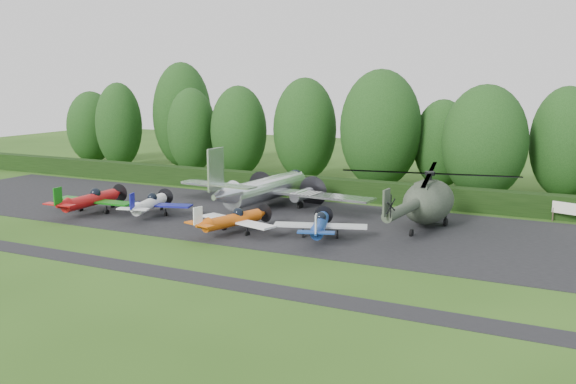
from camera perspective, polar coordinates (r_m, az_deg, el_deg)
The scene contains 21 objects.
ground at distance 46.89m, azimuth -10.33°, elevation -4.48°, with size 160.00×160.00×0.00m, color #254714.
apron at distance 54.99m, azimuth -4.11°, elevation -2.16°, with size 70.00×18.00×0.01m, color black.
taxiway_verge at distance 42.42m, azimuth -15.19°, elevation -6.24°, with size 70.00×2.00×0.00m, color black.
hedgerow at distance 64.51m, azimuth 0.84°, elevation -0.29°, with size 90.00×1.60×2.00m, color black.
transport_plane at distance 57.93m, azimuth -2.06°, elevation 0.29°, with size 19.90×15.26×6.38m.
light_plane_red at distance 58.13m, azimuth -17.13°, elevation -0.67°, with size 7.75×8.15×2.98m.
light_plane_white at distance 55.72m, azimuth -12.18°, elevation -1.03°, with size 6.98×7.33×2.68m.
light_plane_orange at distance 48.62m, azimuth -4.93°, elevation -2.48°, with size 6.92×7.27×2.66m.
light_plane_blue at distance 46.95m, azimuth 2.87°, elevation -2.92°, with size 6.86×7.22×2.64m.
helicopter at distance 51.56m, azimuth 12.38°, elevation -0.50°, with size 13.77×16.13×4.44m.
sign_board at distance 56.60m, azimuth 23.85°, elevation -1.47°, with size 3.04×0.11×1.71m.
tree_0 at distance 70.67m, azimuth 13.55°, elevation 4.20°, with size 6.11×6.11×9.44m.
tree_1 at distance 68.12m, azimuth 23.45°, elevation 4.06°, with size 6.78×6.78×10.93m.
tree_2 at distance 85.38m, azimuth -9.39°, elevation 6.76°, with size 7.62×7.62×13.65m.
tree_5 at distance 73.36m, azimuth 1.51°, elevation 5.58°, with size 7.23×7.23×11.70m.
tree_6 at distance 87.05m, azimuth -14.80°, elevation 5.76°, with size 5.99×5.99×11.05m.
tree_7 at distance 76.68m, azimuth -4.41°, elevation 5.40°, with size 6.69×6.69×10.76m.
tree_8 at distance 64.87m, azimuth 17.09°, elevation 4.26°, with size 8.15×8.15×11.09m.
tree_9 at distance 80.28m, azimuth -8.56°, elevation 5.42°, with size 6.01×6.01×10.44m.
tree_10 at distance 69.04m, azimuth 8.21°, elevation 5.57°, with size 8.64×8.64×12.60m.
tree_11 at distance 93.15m, azimuth -17.06°, elevation 5.54°, with size 6.66×6.66×9.82m.
Camera 1 is at (27.34, -36.24, 11.76)m, focal length 40.00 mm.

